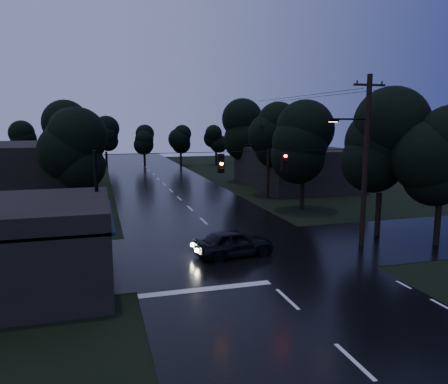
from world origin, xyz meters
TOP-DOWN VIEW (x-y plane):
  - ground at (0.00, 0.00)m, footprint 160.00×160.00m
  - main_road at (0.00, 30.00)m, footprint 12.00×120.00m
  - cross_street at (0.00, 12.00)m, footprint 60.00×9.00m
  - building_far_right at (14.00, 34.00)m, footprint 10.00×14.00m
  - building_far_left at (-14.00, 40.00)m, footprint 10.00×16.00m
  - utility_pole_main at (7.41, 11.00)m, footprint 3.50×0.30m
  - utility_pole_far at (8.30, 28.00)m, footprint 2.00×0.30m
  - anchor_pole_left at (-7.50, 11.00)m, footprint 0.18×0.18m
  - span_signals at (0.56, 10.99)m, footprint 15.00×0.37m
  - tree_corner_near at (10.00, 13.00)m, footprint 4.48×4.48m
  - tree_corner_far at (12.00, 10.00)m, footprint 3.92×3.92m
  - tree_left_a at (-9.00, 22.00)m, footprint 3.92×3.92m
  - tree_left_b at (-9.60, 30.00)m, footprint 4.20×4.20m
  - tree_left_c at (-10.20, 40.00)m, footprint 4.48×4.48m
  - tree_right_a at (9.00, 22.00)m, footprint 4.20×4.20m
  - tree_right_b at (9.60, 30.00)m, footprint 4.48×4.48m
  - tree_right_c at (10.20, 40.00)m, footprint 4.76×4.76m
  - car at (-0.36, 11.37)m, footprint 4.62×2.32m

SIDE VIEW (x-z plane):
  - ground at x=0.00m, z-range 0.00..0.00m
  - main_road at x=0.00m, z-range -0.01..0.01m
  - cross_street at x=0.00m, z-range -0.01..0.01m
  - car at x=-0.36m, z-range 0.00..1.51m
  - building_far_right at x=14.00m, z-range 0.00..4.40m
  - building_far_left at x=-14.00m, z-range 0.00..5.00m
  - anchor_pole_left at x=-7.50m, z-range 0.00..6.00m
  - utility_pole_far at x=8.30m, z-range 0.13..7.63m
  - tree_corner_far at x=12.00m, z-range 1.11..9.37m
  - tree_left_a at x=-9.00m, z-range 1.11..9.37m
  - span_signals at x=0.56m, z-range 4.69..5.80m
  - utility_pole_main at x=7.41m, z-range 0.26..10.26m
  - tree_left_b at x=-9.60m, z-range 1.19..10.04m
  - tree_right_a at x=9.00m, z-range 1.19..10.04m
  - tree_corner_near at x=10.00m, z-range 1.27..10.71m
  - tree_left_c at x=-10.20m, z-range 1.27..10.71m
  - tree_right_b at x=9.60m, z-range 1.27..10.71m
  - tree_right_c at x=10.20m, z-range 1.35..11.38m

